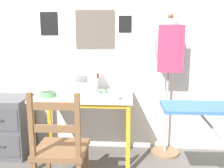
{
  "coord_description": "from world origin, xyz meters",
  "views": [
    {
      "loc": [
        0.46,
        -2.19,
        1.33
      ],
      "look_at": [
        0.3,
        0.27,
        0.85
      ],
      "focal_mm": 40.0,
      "sensor_mm": 36.0,
      "label": 1
    }
  ],
  "objects_px": {
    "filing_cabinet": "(10,126)",
    "dress_form": "(169,55)",
    "fabric_bowl": "(48,94)",
    "thread_spool_near_machine": "(101,92)",
    "thread_spool_mid_table": "(106,91)",
    "sewing_machine": "(84,80)",
    "scissors": "(123,98)",
    "wooden_chair": "(61,150)"
  },
  "relations": [
    {
      "from": "sewing_machine",
      "to": "wooden_chair",
      "type": "relative_size",
      "value": 0.38
    },
    {
      "from": "filing_cabinet",
      "to": "scissors",
      "type": "bearing_deg",
      "value": -10.5
    },
    {
      "from": "thread_spool_mid_table",
      "to": "dress_form",
      "type": "distance_m",
      "value": 0.77
    },
    {
      "from": "scissors",
      "to": "fabric_bowl",
      "type": "bearing_deg",
      "value": 178.65
    },
    {
      "from": "sewing_machine",
      "to": "thread_spool_near_machine",
      "type": "xyz_separation_m",
      "value": [
        0.2,
        -0.1,
        -0.11
      ]
    },
    {
      "from": "thread_spool_mid_table",
      "to": "thread_spool_near_machine",
      "type": "bearing_deg",
      "value": -159.9
    },
    {
      "from": "wooden_chair",
      "to": "filing_cabinet",
      "type": "bearing_deg",
      "value": 135.27
    },
    {
      "from": "wooden_chair",
      "to": "thread_spool_near_machine",
      "type": "bearing_deg",
      "value": 72.22
    },
    {
      "from": "scissors",
      "to": "wooden_chair",
      "type": "bearing_deg",
      "value": -130.95
    },
    {
      "from": "fabric_bowl",
      "to": "scissors",
      "type": "height_order",
      "value": "fabric_bowl"
    },
    {
      "from": "thread_spool_mid_table",
      "to": "filing_cabinet",
      "type": "distance_m",
      "value": 1.17
    },
    {
      "from": "filing_cabinet",
      "to": "dress_form",
      "type": "relative_size",
      "value": 0.42
    },
    {
      "from": "sewing_machine",
      "to": "filing_cabinet",
      "type": "distance_m",
      "value": 0.99
    },
    {
      "from": "fabric_bowl",
      "to": "filing_cabinet",
      "type": "height_order",
      "value": "fabric_bowl"
    },
    {
      "from": "thread_spool_near_machine",
      "to": "thread_spool_mid_table",
      "type": "xyz_separation_m",
      "value": [
        0.05,
        0.02,
        0.0
      ]
    },
    {
      "from": "sewing_machine",
      "to": "scissors",
      "type": "relative_size",
      "value": 2.78
    },
    {
      "from": "fabric_bowl",
      "to": "wooden_chair",
      "type": "relative_size",
      "value": 0.18
    },
    {
      "from": "thread_spool_mid_table",
      "to": "filing_cabinet",
      "type": "height_order",
      "value": "thread_spool_mid_table"
    },
    {
      "from": "sewing_machine",
      "to": "thread_spool_near_machine",
      "type": "distance_m",
      "value": 0.25
    },
    {
      "from": "thread_spool_mid_table",
      "to": "filing_cabinet",
      "type": "xyz_separation_m",
      "value": [
        -1.09,
        0.02,
        -0.42
      ]
    },
    {
      "from": "scissors",
      "to": "thread_spool_near_machine",
      "type": "bearing_deg",
      "value": 141.23
    },
    {
      "from": "sewing_machine",
      "to": "fabric_bowl",
      "type": "xyz_separation_m",
      "value": [
        -0.31,
        -0.28,
        -0.1
      ]
    },
    {
      "from": "dress_form",
      "to": "thread_spool_mid_table",
      "type": "bearing_deg",
      "value": -168.98
    },
    {
      "from": "fabric_bowl",
      "to": "dress_form",
      "type": "bearing_deg",
      "value": 14.82
    },
    {
      "from": "sewing_machine",
      "to": "scissors",
      "type": "height_order",
      "value": "sewing_machine"
    },
    {
      "from": "scissors",
      "to": "thread_spool_mid_table",
      "type": "height_order",
      "value": "thread_spool_mid_table"
    },
    {
      "from": "sewing_machine",
      "to": "thread_spool_mid_table",
      "type": "relative_size",
      "value": 8.11
    },
    {
      "from": "thread_spool_near_machine",
      "to": "dress_form",
      "type": "xyz_separation_m",
      "value": [
        0.72,
        0.15,
        0.38
      ]
    },
    {
      "from": "thread_spool_near_machine",
      "to": "sewing_machine",
      "type": "bearing_deg",
      "value": 152.56
    },
    {
      "from": "sewing_machine",
      "to": "scissors",
      "type": "xyz_separation_m",
      "value": [
        0.44,
        -0.3,
        -0.12
      ]
    },
    {
      "from": "thread_spool_near_machine",
      "to": "wooden_chair",
      "type": "distance_m",
      "value": 0.84
    },
    {
      "from": "thread_spool_near_machine",
      "to": "filing_cabinet",
      "type": "height_order",
      "value": "thread_spool_near_machine"
    },
    {
      "from": "wooden_chair",
      "to": "dress_form",
      "type": "relative_size",
      "value": 0.6
    },
    {
      "from": "sewing_machine",
      "to": "wooden_chair",
      "type": "bearing_deg",
      "value": -92.88
    },
    {
      "from": "scissors",
      "to": "wooden_chair",
      "type": "distance_m",
      "value": 0.79
    },
    {
      "from": "fabric_bowl",
      "to": "thread_spool_near_machine",
      "type": "relative_size",
      "value": 3.89
    },
    {
      "from": "sewing_machine",
      "to": "filing_cabinet",
      "type": "relative_size",
      "value": 0.54
    },
    {
      "from": "filing_cabinet",
      "to": "dress_form",
      "type": "bearing_deg",
      "value": 3.43
    },
    {
      "from": "wooden_chair",
      "to": "dress_form",
      "type": "height_order",
      "value": "dress_form"
    },
    {
      "from": "scissors",
      "to": "thread_spool_near_machine",
      "type": "height_order",
      "value": "thread_spool_near_machine"
    },
    {
      "from": "scissors",
      "to": "thread_spool_mid_table",
      "type": "distance_m",
      "value": 0.28
    },
    {
      "from": "sewing_machine",
      "to": "scissors",
      "type": "distance_m",
      "value": 0.54
    }
  ]
}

